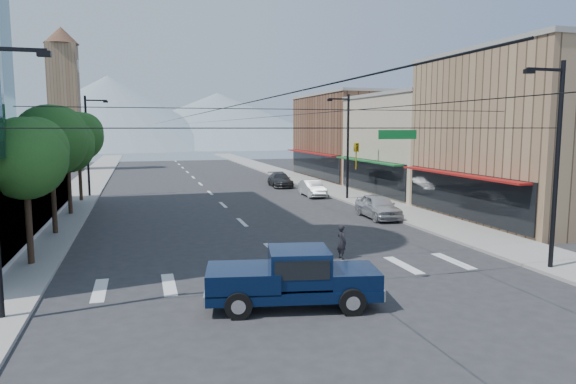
% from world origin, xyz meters
% --- Properties ---
extents(ground, '(160.00, 160.00, 0.00)m').
position_xyz_m(ground, '(0.00, 0.00, 0.00)').
color(ground, '#28282B').
rests_on(ground, ground).
extents(sidewalk_left, '(4.00, 120.00, 0.15)m').
position_xyz_m(sidewalk_left, '(-12.00, 40.00, 0.07)').
color(sidewalk_left, gray).
rests_on(sidewalk_left, ground).
extents(sidewalk_right, '(4.00, 120.00, 0.15)m').
position_xyz_m(sidewalk_right, '(12.00, 40.00, 0.07)').
color(sidewalk_right, gray).
rests_on(sidewalk_right, ground).
extents(shop_near, '(12.00, 14.00, 11.00)m').
position_xyz_m(shop_near, '(20.00, 10.00, 5.50)').
color(shop_near, '#8C6B4C').
rests_on(shop_near, ground).
extents(shop_mid, '(12.00, 14.00, 9.00)m').
position_xyz_m(shop_mid, '(20.00, 24.00, 4.50)').
color(shop_mid, tan).
rests_on(shop_mid, ground).
extents(shop_far, '(12.00, 18.00, 10.00)m').
position_xyz_m(shop_far, '(20.00, 40.00, 5.00)').
color(shop_far, brown).
rests_on(shop_far, ground).
extents(clock_tower, '(4.80, 4.80, 20.40)m').
position_xyz_m(clock_tower, '(-16.50, 62.00, 10.64)').
color(clock_tower, '#8C6B4C').
rests_on(clock_tower, ground).
extents(mountain_left, '(80.00, 80.00, 22.00)m').
position_xyz_m(mountain_left, '(-15.00, 150.00, 11.00)').
color(mountain_left, gray).
rests_on(mountain_left, ground).
extents(mountain_right, '(90.00, 90.00, 18.00)m').
position_xyz_m(mountain_right, '(20.00, 160.00, 9.00)').
color(mountain_right, gray).
rests_on(mountain_right, ground).
extents(tree_near, '(3.65, 3.64, 6.71)m').
position_xyz_m(tree_near, '(-11.07, 6.10, 4.99)').
color(tree_near, black).
rests_on(tree_near, ground).
extents(tree_midnear, '(4.09, 4.09, 7.52)m').
position_xyz_m(tree_midnear, '(-11.07, 13.10, 5.59)').
color(tree_midnear, black).
rests_on(tree_midnear, ground).
extents(tree_midfar, '(3.65, 3.64, 6.71)m').
position_xyz_m(tree_midfar, '(-11.07, 20.10, 4.99)').
color(tree_midfar, black).
rests_on(tree_midfar, ground).
extents(tree_far, '(4.09, 4.09, 7.52)m').
position_xyz_m(tree_far, '(-11.07, 27.10, 5.59)').
color(tree_far, black).
rests_on(tree_far, ground).
extents(signal_rig, '(21.80, 0.20, 9.00)m').
position_xyz_m(signal_rig, '(0.19, -1.00, 4.64)').
color(signal_rig, black).
rests_on(signal_rig, ground).
extents(lamp_pole_nw, '(2.00, 0.25, 9.00)m').
position_xyz_m(lamp_pole_nw, '(-10.67, 30.00, 4.94)').
color(lamp_pole_nw, black).
rests_on(lamp_pole_nw, ground).
extents(lamp_pole_ne, '(2.00, 0.25, 9.00)m').
position_xyz_m(lamp_pole_ne, '(10.67, 22.00, 4.94)').
color(lamp_pole_ne, black).
rests_on(lamp_pole_ne, ground).
extents(pickup_truck, '(6.33, 3.21, 2.05)m').
position_xyz_m(pickup_truck, '(-1.40, -2.24, 1.07)').
color(pickup_truck, '#071534').
rests_on(pickup_truck, ground).
extents(pedestrian, '(0.50, 0.66, 1.65)m').
position_xyz_m(pedestrian, '(2.74, 3.39, 0.82)').
color(pedestrian, black).
rests_on(pedestrian, ground).
extents(parked_car_near, '(2.15, 4.91, 1.65)m').
position_xyz_m(parked_car_near, '(9.33, 12.99, 0.82)').
color(parked_car_near, '#B1B1B6').
rests_on(parked_car_near, ground).
extents(parked_car_mid, '(1.68, 4.45, 1.45)m').
position_xyz_m(parked_car_mid, '(8.61, 24.90, 0.73)').
color(parked_car_mid, silver).
rests_on(parked_car_mid, ground).
extents(parked_car_far, '(2.29, 5.11, 1.45)m').
position_xyz_m(parked_car_far, '(7.79, 33.05, 0.73)').
color(parked_car_far, '#28282A').
rests_on(parked_car_far, ground).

